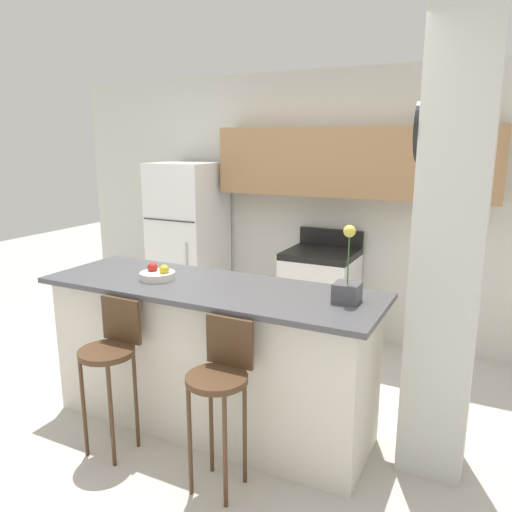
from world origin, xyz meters
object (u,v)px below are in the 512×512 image
Objects in this scene: refrigerator at (189,245)px; stove_range at (320,297)px; bar_stool_right at (220,381)px; fruit_bowl at (158,274)px; bar_stool_left at (111,354)px; orchid_vase at (347,285)px.

refrigerator is 1.58× the size of stove_range.
stove_range is at bearing 1.94° from refrigerator.
bar_stool_right is 4.07× the size of fruit_bowl.
bar_stool_left is 2.13× the size of orchid_vase.
stove_range is 2.18m from bar_stool_right.
bar_stool_right is 0.89m from orchid_vase.
orchid_vase is (0.71, -1.60, 0.63)m from stove_range.
stove_range is 1.11× the size of bar_stool_left.
fruit_bowl is at bearing -175.87° from orchid_vase.
orchid_vase is at bearing 47.59° from bar_stool_right.
orchid_vase is at bearing -66.06° from stove_range.
orchid_vase reaches higher than bar_stool_left.
refrigerator is at bearing 144.08° from orchid_vase.
fruit_bowl is at bearing -62.34° from refrigerator.
stove_range is 2.37× the size of orchid_vase.
bar_stool_right is at bearing -52.53° from refrigerator.
stove_range is at bearing 95.07° from bar_stool_right.
orchid_vase is at bearing -35.92° from refrigerator.
fruit_bowl reaches higher than bar_stool_right.
refrigerator reaches higher than orchid_vase.
refrigerator reaches higher than bar_stool_left.
refrigerator is 7.15× the size of fruit_bowl.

